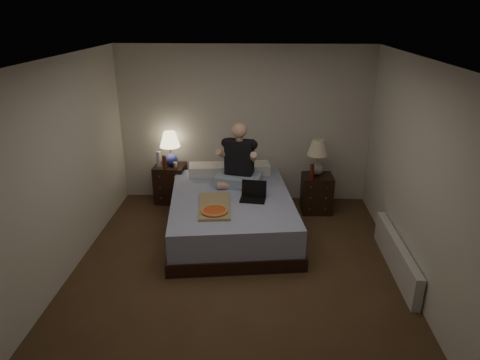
# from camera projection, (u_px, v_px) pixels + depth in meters

# --- Properties ---
(floor) EXTENTS (4.00, 4.50, 0.00)m
(floor) POSITION_uv_depth(u_px,v_px,m) (236.00, 272.00, 5.20)
(floor) COLOR brown
(floor) RESTS_ON ground
(ceiling) EXTENTS (4.00, 4.50, 0.00)m
(ceiling) POSITION_uv_depth(u_px,v_px,m) (236.00, 60.00, 4.27)
(ceiling) COLOR white
(ceiling) RESTS_ON ground
(wall_back) EXTENTS (4.00, 0.00, 2.50)m
(wall_back) POSITION_uv_depth(u_px,v_px,m) (244.00, 125.00, 6.82)
(wall_back) COLOR beige
(wall_back) RESTS_ON ground
(wall_front) EXTENTS (4.00, 0.00, 2.50)m
(wall_front) POSITION_uv_depth(u_px,v_px,m) (216.00, 309.00, 2.65)
(wall_front) COLOR beige
(wall_front) RESTS_ON ground
(wall_left) EXTENTS (0.00, 4.50, 2.50)m
(wall_left) POSITION_uv_depth(u_px,v_px,m) (59.00, 174.00, 4.82)
(wall_left) COLOR beige
(wall_left) RESTS_ON ground
(wall_right) EXTENTS (0.00, 4.50, 2.50)m
(wall_right) POSITION_uv_depth(u_px,v_px,m) (420.00, 180.00, 4.64)
(wall_right) COLOR beige
(wall_right) RESTS_ON ground
(bed) EXTENTS (1.92, 2.40, 0.55)m
(bed) POSITION_uv_depth(u_px,v_px,m) (231.00, 213.00, 6.07)
(bed) COLOR #5260A4
(bed) RESTS_ON floor
(nightstand_left) EXTENTS (0.50, 0.45, 0.62)m
(nightstand_left) POSITION_uv_depth(u_px,v_px,m) (171.00, 183.00, 7.03)
(nightstand_left) COLOR black
(nightstand_left) RESTS_ON floor
(nightstand_right) EXTENTS (0.47, 0.43, 0.59)m
(nightstand_right) POSITION_uv_depth(u_px,v_px,m) (317.00, 193.00, 6.68)
(nightstand_right) COLOR black
(nightstand_right) RESTS_ON floor
(lamp_left) EXTENTS (0.37, 0.37, 0.56)m
(lamp_left) POSITION_uv_depth(u_px,v_px,m) (170.00, 149.00, 6.81)
(lamp_left) COLOR #2A339A
(lamp_left) RESTS_ON nightstand_left
(lamp_right) EXTENTS (0.34, 0.34, 0.56)m
(lamp_right) POSITION_uv_depth(u_px,v_px,m) (317.00, 157.00, 6.51)
(lamp_right) COLOR gray
(lamp_right) RESTS_ON nightstand_right
(water_bottle) EXTENTS (0.07, 0.07, 0.25)m
(water_bottle) POSITION_uv_depth(u_px,v_px,m) (159.00, 159.00, 6.82)
(water_bottle) COLOR silver
(water_bottle) RESTS_ON nightstand_left
(soda_can) EXTENTS (0.07, 0.07, 0.10)m
(soda_can) POSITION_uv_depth(u_px,v_px,m) (175.00, 165.00, 6.78)
(soda_can) COLOR beige
(soda_can) RESTS_ON nightstand_left
(beer_bottle_left) EXTENTS (0.06, 0.06, 0.23)m
(beer_bottle_left) POSITION_uv_depth(u_px,v_px,m) (164.00, 162.00, 6.73)
(beer_bottle_left) COLOR #521C0B
(beer_bottle_left) RESTS_ON nightstand_left
(beer_bottle_right) EXTENTS (0.06, 0.06, 0.23)m
(beer_bottle_right) POSITION_uv_depth(u_px,v_px,m) (312.00, 172.00, 6.41)
(beer_bottle_right) COLOR #541B0C
(beer_bottle_right) RESTS_ON nightstand_right
(person) EXTENTS (0.75, 0.64, 0.93)m
(person) POSITION_uv_depth(u_px,v_px,m) (238.00, 155.00, 6.17)
(person) COLOR black
(person) RESTS_ON bed
(laptop) EXTENTS (0.37, 0.32, 0.24)m
(laptop) POSITION_uv_depth(u_px,v_px,m) (253.00, 192.00, 5.79)
(laptop) COLOR black
(laptop) RESTS_ON bed
(pizza_box) EXTENTS (0.47, 0.80, 0.08)m
(pizza_box) POSITION_uv_depth(u_px,v_px,m) (214.00, 212.00, 5.41)
(pizza_box) COLOR tan
(pizza_box) RESTS_ON bed
(radiator) EXTENTS (0.10, 1.60, 0.40)m
(radiator) POSITION_uv_depth(u_px,v_px,m) (396.00, 256.00, 5.17)
(radiator) COLOR silver
(radiator) RESTS_ON floor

